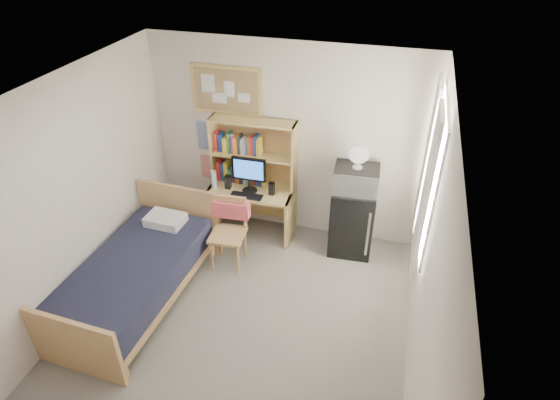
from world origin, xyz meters
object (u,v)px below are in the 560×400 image
(microwave, at_px, (356,179))
(speaker_left, at_px, (228,182))
(speaker_right, at_px, (272,189))
(desk_fan, at_px, (359,157))
(bed, at_px, (136,280))
(desk_chair, at_px, (228,235))
(bulletin_board, at_px, (227,91))
(monitor, at_px, (249,175))
(mini_fridge, at_px, (352,219))
(desk, at_px, (252,211))

(microwave, bearing_deg, speaker_left, 178.31)
(speaker_left, relative_size, microwave, 0.34)
(speaker_right, xyz_separation_m, desk_fan, (1.07, 0.05, 0.59))
(bed, xyz_separation_m, speaker_left, (0.56, 1.54, 0.51))
(desk_chair, relative_size, desk_fan, 3.10)
(desk_fan, bearing_deg, speaker_left, 178.31)
(desk_fan, bearing_deg, speaker_right, 178.83)
(desk_chair, xyz_separation_m, microwave, (1.44, 0.71, 0.62))
(bulletin_board, bearing_deg, desk_chair, -72.93)
(monitor, xyz_separation_m, speaker_left, (-0.30, -0.01, -0.15))
(monitor, bearing_deg, bulletin_board, 136.83)
(microwave, bearing_deg, bed, -148.09)
(monitor, relative_size, desk_fan, 1.63)
(bulletin_board, relative_size, mini_fridge, 1.02)
(desk, xyz_separation_m, speaker_left, (-0.30, -0.07, 0.44))
(bulletin_board, relative_size, desk_fan, 3.19)
(desk, xyz_separation_m, monitor, (0.00, -0.06, 0.59))
(desk, bearing_deg, speaker_left, -168.69)
(bulletin_board, distance_m, desk_fan, 1.85)
(desk_chair, bearing_deg, speaker_left, 104.81)
(desk, xyz_separation_m, mini_fridge, (1.37, 0.01, 0.11))
(speaker_right, bearing_deg, bulletin_board, 152.45)
(mini_fridge, height_order, speaker_right, mini_fridge)
(desk_chair, xyz_separation_m, desk_fan, (1.44, 0.71, 0.93))
(bed, bearing_deg, desk, 64.19)
(speaker_right, bearing_deg, desk, 168.69)
(desk_chair, relative_size, speaker_right, 5.43)
(speaker_left, distance_m, desk_fan, 1.77)
(bulletin_board, relative_size, monitor, 1.96)
(mini_fridge, bearing_deg, desk, 176.84)
(monitor, bearing_deg, mini_fridge, 1.96)
(desk, distance_m, microwave, 1.55)
(desk, bearing_deg, mini_fridge, -0.55)
(bulletin_board, relative_size, speaker_left, 5.12)
(speaker_right, distance_m, desk_fan, 1.22)
(monitor, xyz_separation_m, speaker_right, (0.30, 0.01, -0.16))
(desk_chair, distance_m, desk_fan, 1.85)
(desk_chair, height_order, desk_fan, desk_fan)
(bed, bearing_deg, monitor, 63.24)
(bulletin_board, xyz_separation_m, desk, (0.38, -0.29, -1.57))
(bulletin_board, xyz_separation_m, desk_chair, (0.31, -1.01, -1.46))
(bed, relative_size, speaker_right, 12.28)
(bulletin_board, height_order, mini_fridge, bulletin_board)
(bed, bearing_deg, bulletin_board, 78.18)
(bed, height_order, speaker_right, speaker_right)
(monitor, height_order, speaker_right, monitor)
(monitor, height_order, desk_fan, desk_fan)
(speaker_right, bearing_deg, mini_fridge, 2.51)
(bulletin_board, bearing_deg, speaker_left, -76.88)
(speaker_left, xyz_separation_m, microwave, (1.67, 0.06, 0.28))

